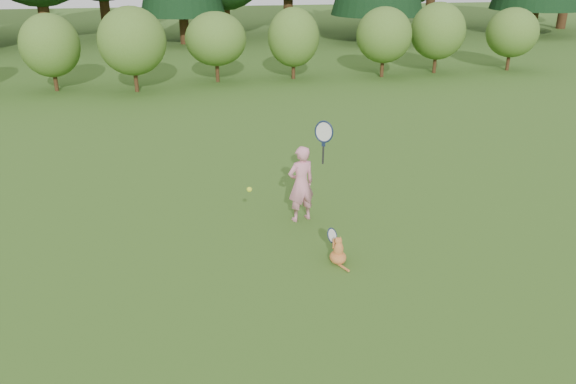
{
  "coord_description": "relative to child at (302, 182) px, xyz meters",
  "views": [
    {
      "loc": [
        -1.42,
        -7.74,
        4.34
      ],
      "look_at": [
        0.2,
        0.8,
        0.7
      ],
      "focal_mm": 35.0,
      "sensor_mm": 36.0,
      "label": 1
    }
  ],
  "objects": [
    {
      "name": "child",
      "position": [
        0.0,
        0.0,
        0.0
      ],
      "size": [
        0.79,
        0.51,
        2.07
      ],
      "rotation": [
        0.0,
        0.0,
        3.44
      ],
      "color": "pink",
      "rests_on": "ground"
    },
    {
      "name": "tennis_ball",
      "position": [
        -1.08,
        -1.41,
        0.52
      ],
      "size": [
        0.08,
        0.08,
        0.08
      ],
      "color": "#A6E41A",
      "rests_on": "ground"
    },
    {
      "name": "cat",
      "position": [
        0.23,
        -1.59,
        -0.5
      ],
      "size": [
        0.34,
        0.65,
        0.58
      ],
      "rotation": [
        0.0,
        0.0,
        -0.07
      ],
      "color": "#B65323",
      "rests_on": "ground"
    },
    {
      "name": "ground",
      "position": [
        -0.51,
        -1.14,
        -0.72
      ],
      "size": [
        100.0,
        100.0,
        0.0
      ],
      "primitive_type": "plane",
      "color": "#254D15",
      "rests_on": "ground"
    },
    {
      "name": "shrub_row",
      "position": [
        -0.51,
        11.86,
        0.68
      ],
      "size": [
        28.0,
        3.0,
        2.8
      ],
      "primitive_type": null,
      "color": "#466820",
      "rests_on": "ground"
    }
  ]
}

